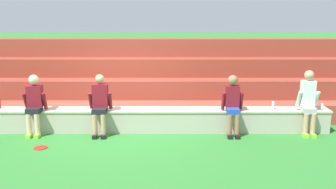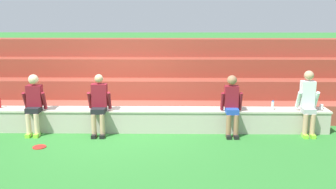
# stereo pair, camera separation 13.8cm
# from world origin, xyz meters

# --- Properties ---
(ground_plane) EXTENTS (80.00, 80.00, 0.00)m
(ground_plane) POSITION_xyz_m (0.00, 0.00, 0.00)
(ground_plane) COLOR #2D752D
(stone_seating_wall) EXTENTS (9.96, 0.50, 0.54)m
(stone_seating_wall) POSITION_xyz_m (0.00, 0.23, 0.29)
(stone_seating_wall) COLOR #B7AF9E
(stone_seating_wall) RESTS_ON ground
(brick_bleachers) EXTENTS (12.86, 2.28, 1.99)m
(brick_bleachers) POSITION_xyz_m (0.00, 2.10, 0.75)
(brick_bleachers) COLOR #9A4434
(brick_bleachers) RESTS_ON ground
(person_far_left) EXTENTS (0.52, 0.52, 1.38)m
(person_far_left) POSITION_xyz_m (-1.81, -0.03, 0.75)
(person_far_left) COLOR beige
(person_far_left) RESTS_ON ground
(person_left_of_center) EXTENTS (0.53, 0.54, 1.39)m
(person_left_of_center) POSITION_xyz_m (-0.32, -0.04, 0.74)
(person_left_of_center) COLOR tan
(person_left_of_center) RESTS_ON ground
(person_center) EXTENTS (0.49, 0.54, 1.37)m
(person_center) POSITION_xyz_m (2.68, -0.05, 0.74)
(person_center) COLOR #996B4C
(person_center) RESTS_ON ground
(person_right_of_center) EXTENTS (0.48, 0.51, 1.47)m
(person_right_of_center) POSITION_xyz_m (4.40, 0.01, 0.79)
(person_right_of_center) COLOR tan
(person_right_of_center) RESTS_ON ground
(water_bottle_mid_left) EXTENTS (0.06, 0.06, 0.22)m
(water_bottle_mid_left) POSITION_xyz_m (3.66, 0.18, 0.64)
(water_bottle_mid_left) COLOR silver
(water_bottle_mid_left) RESTS_ON stone_seating_wall
(plastic_cup_left_end) EXTENTS (0.09, 0.09, 0.11)m
(plastic_cup_left_end) POSITION_xyz_m (4.82, 0.26, 0.59)
(plastic_cup_left_end) COLOR white
(plastic_cup_left_end) RESTS_ON stone_seating_wall
(frisbee) EXTENTS (0.28, 0.28, 0.02)m
(frisbee) POSITION_xyz_m (-1.43, -0.91, 0.01)
(frisbee) COLOR red
(frisbee) RESTS_ON ground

